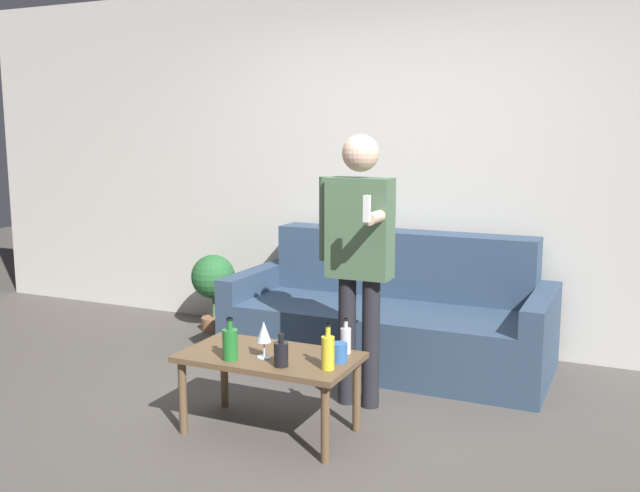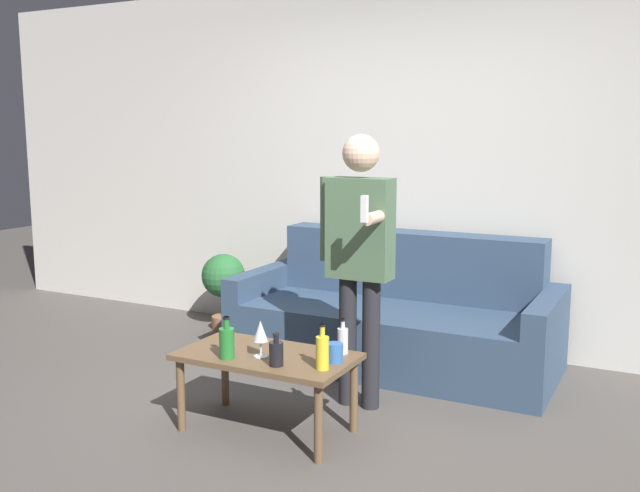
% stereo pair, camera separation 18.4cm
% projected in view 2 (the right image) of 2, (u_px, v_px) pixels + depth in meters
% --- Properties ---
extents(ground_plane, '(16.00, 16.00, 0.00)m').
position_uv_depth(ground_plane, '(279.00, 439.00, 3.71)').
color(ground_plane, '#514C47').
extents(wall_back, '(8.00, 0.06, 2.70)m').
position_uv_depth(wall_back, '(414.00, 164.00, 5.23)').
color(wall_back, silver).
rests_on(wall_back, ground_plane).
extents(couch, '(2.17, 0.94, 0.88)m').
position_uv_depth(couch, '(396.00, 319.00, 4.91)').
color(couch, '#334760').
rests_on(couch, ground_plane).
extents(coffee_table, '(0.93, 0.51, 0.43)m').
position_uv_depth(coffee_table, '(267.00, 363.00, 3.76)').
color(coffee_table, brown).
rests_on(coffee_table, ground_plane).
extents(bottle_orange, '(0.07, 0.07, 0.17)m').
position_uv_depth(bottle_orange, '(276.00, 353.00, 3.55)').
color(bottle_orange, black).
rests_on(bottle_orange, coffee_table).
extents(bottle_green, '(0.06, 0.06, 0.19)m').
position_uv_depth(bottle_green, '(343.00, 340.00, 3.74)').
color(bottle_green, silver).
rests_on(bottle_green, coffee_table).
extents(bottle_dark, '(0.08, 0.08, 0.22)m').
position_uv_depth(bottle_dark, '(227.00, 342.00, 3.66)').
color(bottle_dark, '#23752D').
rests_on(bottle_dark, coffee_table).
extents(bottle_yellow, '(0.07, 0.07, 0.23)m').
position_uv_depth(bottle_yellow, '(322.00, 352.00, 3.49)').
color(bottle_yellow, yellow).
rests_on(bottle_yellow, coffee_table).
extents(wine_glass_near, '(0.08, 0.08, 0.19)m').
position_uv_depth(wine_glass_near, '(260.00, 332.00, 3.68)').
color(wine_glass_near, silver).
rests_on(wine_glass_near, coffee_table).
extents(cup_on_table, '(0.08, 0.08, 0.10)m').
position_uv_depth(cup_on_table, '(335.00, 353.00, 3.61)').
color(cup_on_table, '#3366B2').
rests_on(cup_on_table, coffee_table).
extents(person_standing_front, '(0.43, 0.40, 1.57)m').
position_uv_depth(person_standing_front, '(359.00, 247.00, 4.03)').
color(person_standing_front, '#232328').
rests_on(person_standing_front, ground_plane).
extents(potted_plant, '(0.35, 0.35, 0.61)m').
position_uv_depth(potted_plant, '(224.00, 280.00, 5.73)').
color(potted_plant, '#936042').
rests_on(potted_plant, ground_plane).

